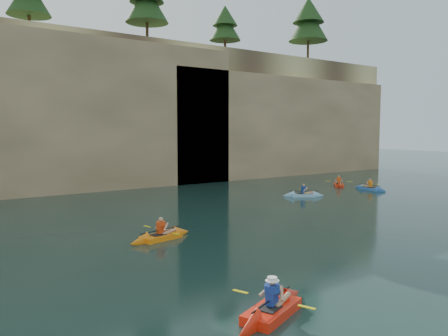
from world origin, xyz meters
TOP-DOWN VIEW (x-y plane):
  - ground at (0.00, 0.00)m, footprint 160.00×160.00m
  - cliff at (0.00, 30.00)m, footprint 70.00×16.00m
  - cliff_slab_center at (2.00, 22.60)m, footprint 24.00×2.40m
  - cliff_slab_east at (22.00, 22.60)m, footprint 26.00×2.40m
  - sea_cave_east at (10.00, 21.95)m, footprint 5.00×1.00m
  - main_kayaker at (-1.06, -1.46)m, footprint 3.22×2.05m
  - kayaker_orange at (0.09, 6.63)m, footprint 3.07×2.23m
  - kayaker_ltblue_near at (12.99, 11.44)m, footprint 2.65×2.04m
  - kayaker_red_far at (19.27, 13.80)m, footprint 2.48×2.50m
  - kayaker_blue_east at (19.39, 10.95)m, footprint 2.11×3.02m

SIDE VIEW (x-z plane):
  - ground at x=0.00m, z-range 0.00..0.00m
  - kayaker_blue_east at x=19.39m, z-range -0.40..0.66m
  - kayaker_red_far at x=19.27m, z-range -0.40..0.66m
  - kayaker_ltblue_near at x=12.99m, z-range -0.40..0.67m
  - kayaker_orange at x=0.09m, z-range -0.43..0.71m
  - main_kayaker at x=-1.06m, z-range -0.43..0.75m
  - sea_cave_east at x=10.00m, z-range 0.00..4.50m
  - cliff_slab_east at x=22.00m, z-range 0.00..9.84m
  - cliff_slab_center at x=2.00m, z-range 0.00..11.40m
  - cliff at x=0.00m, z-range 0.00..12.00m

